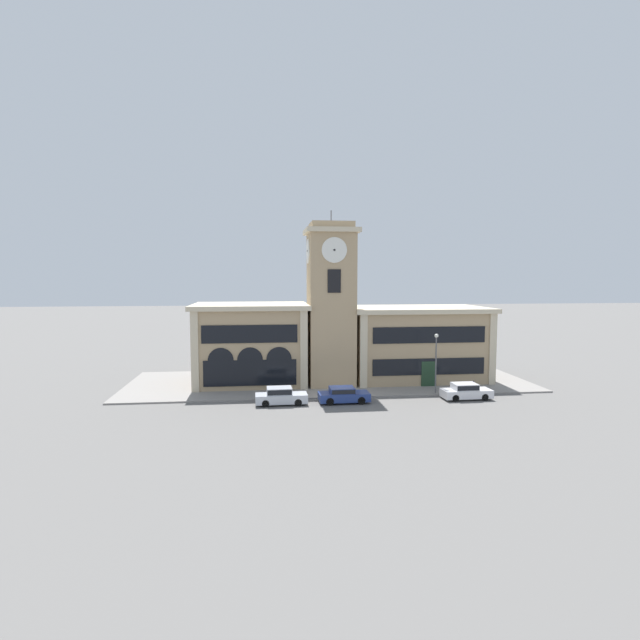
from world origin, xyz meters
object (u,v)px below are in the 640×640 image
(parked_car_far, at_px, (466,391))
(bollard, at_px, (473,387))
(parked_car_near, at_px, (281,396))
(street_lamp, at_px, (436,354))
(parked_car_mid, at_px, (343,394))

(parked_car_far, bearing_deg, bollard, 50.04)
(parked_car_near, bearing_deg, street_lamp, 6.72)
(parked_car_far, distance_m, street_lamp, 4.17)
(street_lamp, xyz_separation_m, bollard, (3.64, -0.03, -3.11))
(parked_car_far, bearing_deg, parked_car_near, 178.92)
(bollard, bearing_deg, parked_car_near, -173.86)
(parked_car_near, xyz_separation_m, parked_car_far, (16.35, 0.00, -0.02))
(street_lamp, bearing_deg, bollard, -0.44)
(street_lamp, relative_size, bollard, 5.16)
(parked_car_near, xyz_separation_m, parked_car_mid, (5.38, 0.00, -0.05))
(parked_car_mid, height_order, parked_car_far, parked_car_far)
(parked_car_mid, height_order, street_lamp, street_lamp)
(parked_car_near, bearing_deg, bollard, 5.06)
(bollard, bearing_deg, parked_car_far, -128.88)
(parked_car_mid, bearing_deg, street_lamp, 11.33)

